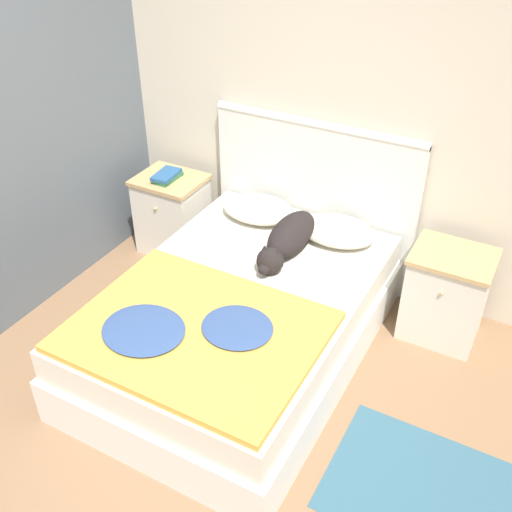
{
  "coord_description": "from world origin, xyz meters",
  "views": [
    {
      "loc": [
        1.33,
        -1.32,
        2.61
      ],
      "look_at": [
        -0.06,
        1.24,
        0.6
      ],
      "focal_mm": 42.0,
      "sensor_mm": 36.0,
      "label": 1
    }
  ],
  "objects_px": {
    "pillow_right": "(337,230)",
    "dog": "(288,238)",
    "nightstand_left": "(173,214)",
    "bed": "(240,321)",
    "book_stack": "(167,176)",
    "nightstand_right": "(446,295)",
    "pillow_left": "(258,209)"
  },
  "relations": [
    {
      "from": "nightstand_left",
      "to": "nightstand_right",
      "type": "height_order",
      "value": "same"
    },
    {
      "from": "book_stack",
      "to": "nightstand_left",
      "type": "bearing_deg",
      "value": 88.61
    },
    {
      "from": "nightstand_left",
      "to": "pillow_right",
      "type": "height_order",
      "value": "pillow_right"
    },
    {
      "from": "dog",
      "to": "pillow_right",
      "type": "bearing_deg",
      "value": 55.15
    },
    {
      "from": "nightstand_left",
      "to": "bed",
      "type": "bearing_deg",
      "value": -36.82
    },
    {
      "from": "dog",
      "to": "book_stack",
      "type": "xyz_separation_m",
      "value": [
        -1.11,
        0.28,
        0.03
      ]
    },
    {
      "from": "bed",
      "to": "book_stack",
      "type": "bearing_deg",
      "value": 144.11
    },
    {
      "from": "dog",
      "to": "pillow_left",
      "type": "bearing_deg",
      "value": 141.54
    },
    {
      "from": "pillow_left",
      "to": "book_stack",
      "type": "distance_m",
      "value": 0.75
    },
    {
      "from": "nightstand_left",
      "to": "nightstand_right",
      "type": "distance_m",
      "value": 2.06
    },
    {
      "from": "pillow_left",
      "to": "nightstand_right",
      "type": "bearing_deg",
      "value": 0.52
    },
    {
      "from": "bed",
      "to": "pillow_left",
      "type": "xyz_separation_m",
      "value": [
        -0.29,
        0.76,
        0.31
      ]
    },
    {
      "from": "book_stack",
      "to": "pillow_right",
      "type": "bearing_deg",
      "value": 0.58
    },
    {
      "from": "nightstand_right",
      "to": "bed",
      "type": "bearing_deg",
      "value": -143.18
    },
    {
      "from": "dog",
      "to": "book_stack",
      "type": "distance_m",
      "value": 1.15
    },
    {
      "from": "pillow_right",
      "to": "book_stack",
      "type": "height_order",
      "value": "book_stack"
    },
    {
      "from": "nightstand_right",
      "to": "book_stack",
      "type": "relative_size",
      "value": 2.49
    },
    {
      "from": "nightstand_right",
      "to": "pillow_right",
      "type": "height_order",
      "value": "pillow_right"
    },
    {
      "from": "nightstand_right",
      "to": "pillow_left",
      "type": "relative_size",
      "value": 1.19
    },
    {
      "from": "pillow_right",
      "to": "dog",
      "type": "distance_m",
      "value": 0.36
    },
    {
      "from": "dog",
      "to": "book_stack",
      "type": "height_order",
      "value": "dog"
    },
    {
      "from": "pillow_left",
      "to": "dog",
      "type": "bearing_deg",
      "value": -38.46
    },
    {
      "from": "book_stack",
      "to": "nightstand_right",
      "type": "bearing_deg",
      "value": 0.7
    },
    {
      "from": "bed",
      "to": "nightstand_right",
      "type": "relative_size",
      "value": 3.3
    },
    {
      "from": "nightstand_left",
      "to": "book_stack",
      "type": "xyz_separation_m",
      "value": [
        -0.0,
        -0.03,
        0.33
      ]
    },
    {
      "from": "pillow_right",
      "to": "nightstand_right",
      "type": "bearing_deg",
      "value": 0.92
    },
    {
      "from": "pillow_right",
      "to": "book_stack",
      "type": "bearing_deg",
      "value": -179.42
    },
    {
      "from": "nightstand_right",
      "to": "book_stack",
      "type": "bearing_deg",
      "value": -179.3
    },
    {
      "from": "nightstand_left",
      "to": "book_stack",
      "type": "distance_m",
      "value": 0.33
    },
    {
      "from": "pillow_right",
      "to": "nightstand_left",
      "type": "bearing_deg",
      "value": 179.48
    },
    {
      "from": "bed",
      "to": "pillow_right",
      "type": "xyz_separation_m",
      "value": [
        0.29,
        0.76,
        0.31
      ]
    },
    {
      "from": "bed",
      "to": "nightstand_right",
      "type": "distance_m",
      "value": 1.29
    }
  ]
}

